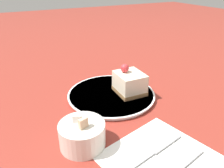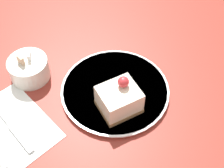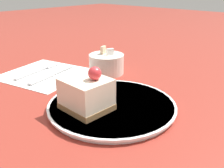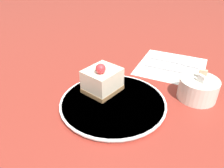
% 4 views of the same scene
% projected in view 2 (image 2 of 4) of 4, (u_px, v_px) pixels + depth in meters
% --- Properties ---
extents(ground_plane, '(4.00, 4.00, 0.00)m').
position_uv_depth(ground_plane, '(98.00, 90.00, 0.77)').
color(ground_plane, maroon).
extents(plate, '(0.26, 0.26, 0.01)m').
position_uv_depth(plate, '(115.00, 90.00, 0.76)').
color(plate, white).
rests_on(plate, ground_plane).
extents(cake_slice, '(0.09, 0.08, 0.09)m').
position_uv_depth(cake_slice, '(119.00, 99.00, 0.70)').
color(cake_slice, olive).
rests_on(cake_slice, plate).
extents(knife, '(0.05, 0.17, 0.00)m').
position_uv_depth(knife, '(14.00, 130.00, 0.69)').
color(knife, '#B2B2B7').
rests_on(knife, napkin).
extents(sugar_bowl, '(0.10, 0.10, 0.08)m').
position_uv_depth(sugar_bowl, '(29.00, 69.00, 0.78)').
color(sugar_bowl, silver).
rests_on(sugar_bowl, ground_plane).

